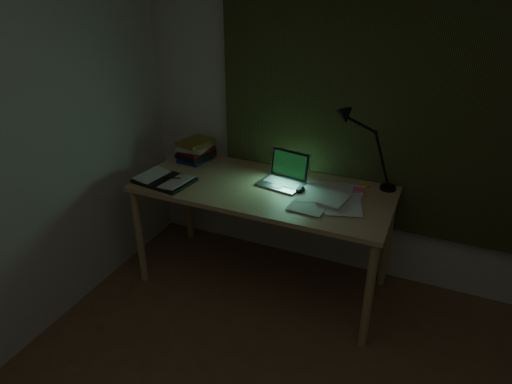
% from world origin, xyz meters
% --- Properties ---
extents(wall_back, '(3.50, 0.00, 2.50)m').
position_xyz_m(wall_back, '(0.00, 2.00, 1.25)').
color(wall_back, silver).
rests_on(wall_back, ground).
extents(curtain, '(2.20, 0.06, 2.00)m').
position_xyz_m(curtain, '(0.00, 1.96, 1.45)').
color(curtain, '#292E17').
rests_on(curtain, wall_back).
extents(desk, '(1.76, 0.77, 0.80)m').
position_xyz_m(desk, '(-0.63, 1.53, 0.40)').
color(desk, tan).
rests_on(desk, floor).
extents(laptop, '(0.36, 0.39, 0.22)m').
position_xyz_m(laptop, '(-0.53, 1.61, 0.91)').
color(laptop, silver).
rests_on(laptop, desk).
extents(open_textbook, '(0.42, 0.32, 0.03)m').
position_xyz_m(open_textbook, '(-1.30, 1.33, 0.82)').
color(open_textbook, silver).
rests_on(open_textbook, desk).
extents(book_stack, '(0.23, 0.27, 0.17)m').
position_xyz_m(book_stack, '(-1.29, 1.78, 0.89)').
color(book_stack, silver).
rests_on(book_stack, desk).
extents(loose_papers, '(0.44, 0.46, 0.02)m').
position_xyz_m(loose_papers, '(-0.18, 1.54, 0.81)').
color(loose_papers, silver).
rests_on(loose_papers, desk).
extents(mouse, '(0.06, 0.10, 0.04)m').
position_xyz_m(mouse, '(-0.37, 1.56, 0.82)').
color(mouse, black).
rests_on(mouse, desk).
extents(sticky_yellow, '(0.08, 0.08, 0.01)m').
position_xyz_m(sticky_yellow, '(0.00, 1.82, 0.81)').
color(sticky_yellow, yellow).
rests_on(sticky_yellow, desk).
extents(sticky_pink, '(0.08, 0.08, 0.02)m').
position_xyz_m(sticky_pink, '(-0.01, 1.73, 0.81)').
color(sticky_pink, pink).
rests_on(sticky_pink, desk).
extents(desk_lamp, '(0.43, 0.36, 0.58)m').
position_xyz_m(desk_lamp, '(0.16, 1.84, 1.09)').
color(desk_lamp, black).
rests_on(desk_lamp, desk).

